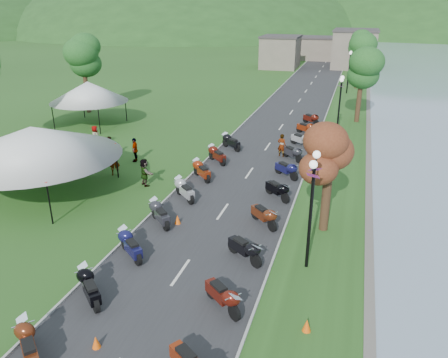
% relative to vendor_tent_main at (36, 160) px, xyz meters
% --- Properties ---
extents(road, '(7.00, 120.00, 0.02)m').
position_rel_vendor_tent_main_xyz_m(road, '(11.27, 18.53, -1.99)').
color(road, '#2E2E30').
rests_on(road, ground).
extents(hills_backdrop, '(360.00, 120.00, 76.00)m').
position_rel_vendor_tent_main_xyz_m(hills_backdrop, '(11.27, 178.53, -2.00)').
color(hills_backdrop, '#285621').
rests_on(hills_backdrop, ground).
extents(far_building, '(18.00, 16.00, 5.00)m').
position_rel_vendor_tent_main_xyz_m(far_building, '(9.27, 63.53, 0.50)').
color(far_building, '#776B5C').
rests_on(far_building, ground).
extents(moto_row_left, '(2.60, 40.88, 1.10)m').
position_rel_vendor_tent_main_xyz_m(moto_row_left, '(8.67, -8.18, -1.45)').
color(moto_row_left, '#331411').
rests_on(moto_row_left, ground).
extents(moto_row_right, '(2.60, 40.11, 1.10)m').
position_rel_vendor_tent_main_xyz_m(moto_row_right, '(13.66, 1.43, -1.45)').
color(moto_row_right, '#331411').
rests_on(moto_row_right, ground).
extents(vendor_tent_main, '(6.64, 6.64, 4.00)m').
position_rel_vendor_tent_main_xyz_m(vendor_tent_main, '(0.00, 0.00, 0.00)').
color(vendor_tent_main, silver).
rests_on(vendor_tent_main, ground).
extents(vendor_tent_side, '(4.63, 4.63, 4.00)m').
position_rel_vendor_tent_main_xyz_m(vendor_tent_side, '(-5.55, 14.12, 0.00)').
color(vendor_tent_side, silver).
rests_on(vendor_tent_side, ground).
extents(tree_lakeside, '(2.25, 2.25, 6.25)m').
position_rel_vendor_tent_main_xyz_m(tree_lakeside, '(16.66, 0.13, 1.12)').
color(tree_lakeside, '#296926').
rests_on(tree_lakeside, ground).
extents(pedestrian_a, '(0.85, 0.77, 1.90)m').
position_rel_vendor_tent_main_xyz_m(pedestrian_a, '(2.90, 3.71, -2.00)').
color(pedestrian_a, slate).
rests_on(pedestrian_a, ground).
extents(pedestrian_b, '(0.77, 0.46, 1.53)m').
position_rel_vendor_tent_main_xyz_m(pedestrian_b, '(0.65, 6.86, -2.00)').
color(pedestrian_b, slate).
rests_on(pedestrian_b, ground).
extents(pedestrian_c, '(0.87, 1.07, 1.55)m').
position_rel_vendor_tent_main_xyz_m(pedestrian_c, '(-2.28, 3.80, -2.00)').
color(pedestrian_c, slate).
rests_on(pedestrian_c, ground).
extents(traffic_cone_near, '(0.30, 0.30, 0.46)m').
position_rel_vendor_tent_main_xyz_m(traffic_cone_near, '(10.26, -10.28, -1.77)').
color(traffic_cone_near, '#F2590C').
rests_on(traffic_cone_near, ground).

